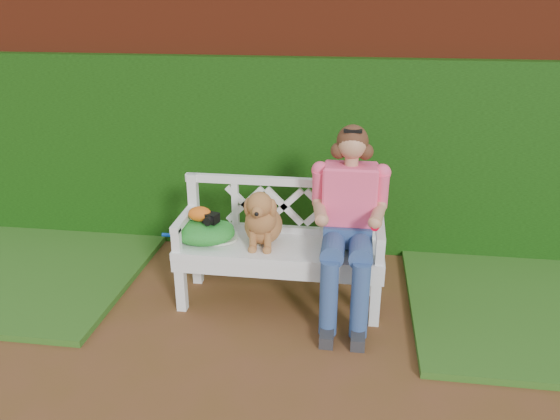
# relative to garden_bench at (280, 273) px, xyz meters

# --- Properties ---
(ground) EXTENTS (60.00, 60.00, 0.00)m
(ground) POSITION_rel_garden_bench_xyz_m (-0.13, -0.67, -0.24)
(ground) COLOR #563718
(brick_wall) EXTENTS (10.00, 0.30, 2.20)m
(brick_wall) POSITION_rel_garden_bench_xyz_m (-0.13, 1.23, 0.86)
(brick_wall) COLOR maroon
(brick_wall) RESTS_ON ground
(ivy_hedge) EXTENTS (10.00, 0.18, 1.70)m
(ivy_hedge) POSITION_rel_garden_bench_xyz_m (-0.13, 1.01, 0.61)
(ivy_hedge) COLOR #19500F
(ivy_hedge) RESTS_ON ground
(garden_bench) EXTENTS (1.63, 0.75, 0.48)m
(garden_bench) POSITION_rel_garden_bench_xyz_m (0.00, 0.00, 0.00)
(garden_bench) COLOR white
(garden_bench) RESTS_ON ground
(seated_woman) EXTENTS (0.75, 0.88, 1.33)m
(seated_woman) POSITION_rel_garden_bench_xyz_m (0.49, -0.02, 0.43)
(seated_woman) COLOR #EA3C67
(seated_woman) RESTS_ON ground
(dog) EXTENTS (0.41, 0.48, 0.44)m
(dog) POSITION_rel_garden_bench_xyz_m (-0.12, -0.01, 0.46)
(dog) COLOR #AD6736
(dog) RESTS_ON garden_bench
(tennis_racket) EXTENTS (0.61, 0.27, 0.03)m
(tennis_racket) POSITION_rel_garden_bench_xyz_m (-0.51, 0.01, 0.25)
(tennis_racket) COLOR white
(tennis_racket) RESTS_ON garden_bench
(green_bag) EXTENTS (0.54, 0.47, 0.16)m
(green_bag) POSITION_rel_garden_bench_xyz_m (-0.56, -0.03, 0.32)
(green_bag) COLOR #1B7D22
(green_bag) RESTS_ON garden_bench
(camera_item) EXTENTS (0.13, 0.11, 0.07)m
(camera_item) POSITION_rel_garden_bench_xyz_m (-0.50, -0.03, 0.43)
(camera_item) COLOR black
(camera_item) RESTS_ON green_bag
(baseball_glove) EXTENTS (0.18, 0.13, 0.11)m
(baseball_glove) POSITION_rel_garden_bench_xyz_m (-0.59, -0.01, 0.45)
(baseball_glove) COLOR #D75C13
(baseball_glove) RESTS_ON green_bag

